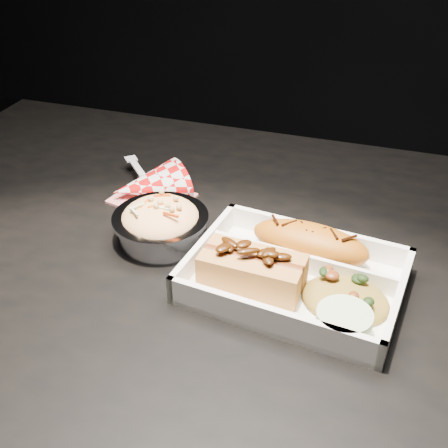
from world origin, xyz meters
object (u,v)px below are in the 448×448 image
Objects in this scene: dining_table at (234,311)px; fried_pastry at (310,242)px; hotdog at (252,268)px; foil_coleslaw_cup at (161,222)px; food_tray at (295,280)px; napkin_fork at (148,186)px.

fried_pastry is at bearing 14.87° from dining_table.
hotdog reaches higher than foil_coleslaw_cup.
food_tray reaches higher than dining_table.
hotdog is (0.04, -0.05, 0.12)m from dining_table.
napkin_fork is at bearing 145.20° from hotdog.
fried_pastry reaches higher than food_tray.
napkin_fork is at bearing 146.60° from dining_table.
food_tray is at bearing 27.46° from hotdog.
napkin_fork is at bearing 157.50° from food_tray.
food_tray is at bearing -11.88° from foil_coleslaw_cup.
dining_table is 7.89× the size of fried_pastry.
foil_coleslaw_cup is (-0.20, -0.01, -0.00)m from fried_pastry.
fried_pastry is at bearing 4.14° from foil_coleslaw_cup.
foil_coleslaw_cup is at bearing -10.07° from napkin_fork.
napkin_fork is (-0.21, 0.17, -0.02)m from hotdog.
dining_table is 9.34× the size of foil_coleslaw_cup.
foil_coleslaw_cup is 0.12m from napkin_fork.
hotdog is (-0.05, -0.08, 0.00)m from fried_pastry.
hotdog reaches higher than fried_pastry.
foil_coleslaw_cup is 0.84× the size of napkin_fork.
napkin_fork is (-0.27, 0.09, -0.01)m from fried_pastry.
fried_pastry is (0.01, 0.05, 0.02)m from food_tray.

